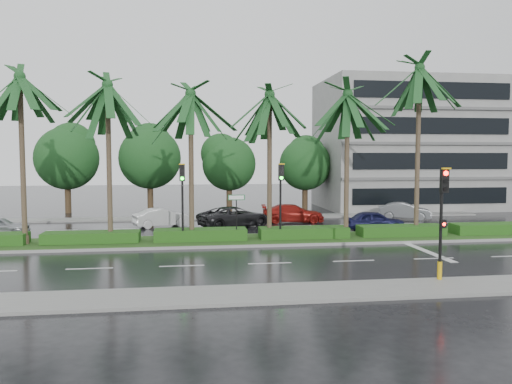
{
  "coord_description": "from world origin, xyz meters",
  "views": [
    {
      "loc": [
        -3.69,
        -27.3,
        4.91
      ],
      "look_at": [
        0.25,
        1.5,
        2.82
      ],
      "focal_mm": 35.0,
      "sensor_mm": 36.0,
      "label": 1
    }
  ],
  "objects": [
    {
      "name": "car_darkgrey",
      "position": [
        -0.5,
        6.96,
        0.71
      ],
      "size": [
        4.24,
        5.66,
        1.43
      ],
      "primitive_type": "imported",
      "rotation": [
        0.0,
        0.0,
        1.99
      ],
      "color": "black",
      "rests_on": "ground"
    },
    {
      "name": "near_sidewalk",
      "position": [
        0.0,
        -10.2,
        0.06
      ],
      "size": [
        40.0,
        2.4,
        0.12
      ],
      "primitive_type": "cube",
      "color": "slate",
      "rests_on": "ground"
    },
    {
      "name": "signal_median_left",
      "position": [
        -4.0,
        0.3,
        3.0
      ],
      "size": [
        0.34,
        0.42,
        4.36
      ],
      "color": "black",
      "rests_on": "median"
    },
    {
      "name": "palm_row",
      "position": [
        -1.25,
        1.02,
        8.24
      ],
      "size": [
        26.3,
        4.2,
        10.82
      ],
      "color": "#473E29",
      "rests_on": "median"
    },
    {
      "name": "bg_trees",
      "position": [
        -0.15,
        17.59,
        4.91
      ],
      "size": [
        33.52,
        5.62,
        8.12
      ],
      "color": "#372519",
      "rests_on": "ground"
    },
    {
      "name": "signal_near",
      "position": [
        6.0,
        -9.39,
        2.5
      ],
      "size": [
        0.34,
        0.45,
        4.36
      ],
      "color": "black",
      "rests_on": "near_sidewalk"
    },
    {
      "name": "signal_median_right",
      "position": [
        1.5,
        0.3,
        3.0
      ],
      "size": [
        0.34,
        0.42,
        4.36
      ],
      "color": "black",
      "rests_on": "median"
    },
    {
      "name": "car_grey",
      "position": [
        13.0,
        9.36,
        0.65
      ],
      "size": [
        2.7,
        4.21,
        1.31
      ],
      "primitive_type": "imported",
      "rotation": [
        0.0,
        0.0,
        1.21
      ],
      "color": "slate",
      "rests_on": "ground"
    },
    {
      "name": "building",
      "position": [
        17.0,
        18.0,
        6.0
      ],
      "size": [
        16.0,
        10.0,
        12.0
      ],
      "primitive_type": "cube",
      "color": "slate",
      "rests_on": "ground"
    },
    {
      "name": "ground",
      "position": [
        0.0,
        0.0,
        0.0
      ],
      "size": [
        120.0,
        120.0,
        0.0
      ],
      "primitive_type": "plane",
      "color": "black",
      "rests_on": "ground"
    },
    {
      "name": "car_white",
      "position": [
        -5.5,
        7.68,
        0.65
      ],
      "size": [
        2.64,
        4.17,
        1.3
      ],
      "primitive_type": "imported",
      "rotation": [
        0.0,
        0.0,
        1.92
      ],
      "color": "silver",
      "rests_on": "ground"
    },
    {
      "name": "car_red",
      "position": [
        4.0,
        8.79,
        0.67
      ],
      "size": [
        2.36,
        4.8,
        1.34
      ],
      "primitive_type": "imported",
      "rotation": [
        0.0,
        0.0,
        1.46
      ],
      "color": "maroon",
      "rests_on": "ground"
    },
    {
      "name": "car_blue",
      "position": [
        8.5,
        4.0,
        0.66
      ],
      "size": [
        1.79,
        3.96,
        1.32
      ],
      "primitive_type": "imported",
      "rotation": [
        0.0,
        0.0,
        1.51
      ],
      "color": "#151741",
      "rests_on": "ground"
    },
    {
      "name": "median",
      "position": [
        0.0,
        1.0,
        0.08
      ],
      "size": [
        36.0,
        4.0,
        0.15
      ],
      "color": "gray",
      "rests_on": "ground"
    },
    {
      "name": "lane_markings",
      "position": [
        3.04,
        -0.43,
        0.01
      ],
      "size": [
        34.0,
        13.06,
        0.01
      ],
      "color": "silver",
      "rests_on": "ground"
    },
    {
      "name": "far_sidewalk",
      "position": [
        0.0,
        12.0,
        0.06
      ],
      "size": [
        40.0,
        2.0,
        0.12
      ],
      "primitive_type": "cube",
      "color": "slate",
      "rests_on": "ground"
    },
    {
      "name": "street_sign",
      "position": [
        -1.0,
        0.48,
        2.12
      ],
      "size": [
        0.95,
        0.09,
        2.6
      ],
      "color": "black",
      "rests_on": "median"
    },
    {
      "name": "hedge",
      "position": [
        0.0,
        1.0,
        0.45
      ],
      "size": [
        35.2,
        1.4,
        0.6
      ],
      "color": "#1D4915",
      "rests_on": "median"
    }
  ]
}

